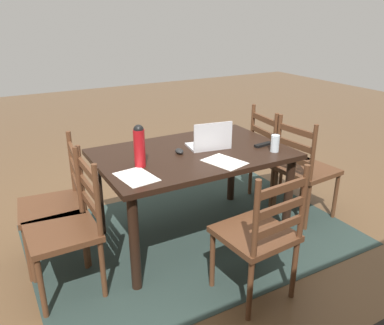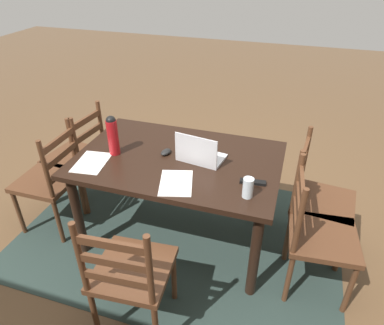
% 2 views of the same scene
% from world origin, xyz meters
% --- Properties ---
extents(ground_plane, '(14.00, 14.00, 0.00)m').
position_xyz_m(ground_plane, '(0.00, 0.00, 0.00)').
color(ground_plane, brown).
extents(area_rug, '(2.59, 1.78, 0.01)m').
position_xyz_m(area_rug, '(0.00, 0.00, 0.00)').
color(area_rug, '#283833').
rests_on(area_rug, ground).
extents(dining_table, '(1.49, 0.97, 0.75)m').
position_xyz_m(dining_table, '(0.00, 0.00, 0.66)').
color(dining_table, black).
rests_on(dining_table, ground).
extents(chair_far_head, '(0.47, 0.47, 0.95)m').
position_xyz_m(chair_far_head, '(-0.00, 0.85, 0.46)').
color(chair_far_head, '#56331E').
rests_on(chair_far_head, ground).
extents(chair_left_far, '(0.48, 0.48, 0.95)m').
position_xyz_m(chair_left_far, '(-1.03, 0.20, 0.46)').
color(chair_left_far, '#56331E').
rests_on(chair_left_far, ground).
extents(chair_left_near, '(0.48, 0.48, 0.95)m').
position_xyz_m(chair_left_near, '(-1.03, -0.20, 0.46)').
color(chair_left_near, '#56331E').
rests_on(chair_left_near, ground).
extents(chair_right_near, '(0.48, 0.48, 0.95)m').
position_xyz_m(chair_right_near, '(1.03, -0.19, 0.46)').
color(chair_right_near, '#56331E').
rests_on(chair_right_near, ground).
extents(chair_right_far, '(0.44, 0.44, 0.95)m').
position_xyz_m(chair_right_far, '(1.03, 0.19, 0.46)').
color(chair_right_far, '#56331E').
rests_on(chair_right_far, ground).
extents(laptop, '(0.35, 0.27, 0.23)m').
position_xyz_m(laptop, '(-0.16, -0.00, 0.81)').
color(laptop, silver).
rests_on(laptop, dining_table).
extents(water_bottle, '(0.08, 0.08, 0.31)m').
position_xyz_m(water_bottle, '(0.47, 0.08, 0.91)').
color(water_bottle, '#A81419').
rests_on(water_bottle, dining_table).
extents(drinking_glass, '(0.07, 0.07, 0.13)m').
position_xyz_m(drinking_glass, '(-0.56, 0.31, 0.82)').
color(drinking_glass, silver).
rests_on(drinking_glass, dining_table).
extents(computer_mouse, '(0.08, 0.11, 0.03)m').
position_xyz_m(computer_mouse, '(0.10, -0.02, 0.77)').
color(computer_mouse, black).
rests_on(computer_mouse, dining_table).
extents(tv_remote, '(0.17, 0.06, 0.02)m').
position_xyz_m(tv_remote, '(-0.58, 0.16, 0.76)').
color(tv_remote, black).
rests_on(tv_remote, dining_table).
extents(paper_stack_left, '(0.28, 0.34, 0.00)m').
position_xyz_m(paper_stack_left, '(-0.09, 0.31, 0.75)').
color(paper_stack_left, white).
rests_on(paper_stack_left, dining_table).
extents(paper_stack_right, '(0.25, 0.32, 0.00)m').
position_xyz_m(paper_stack_right, '(0.57, 0.25, 0.75)').
color(paper_stack_right, white).
rests_on(paper_stack_right, dining_table).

